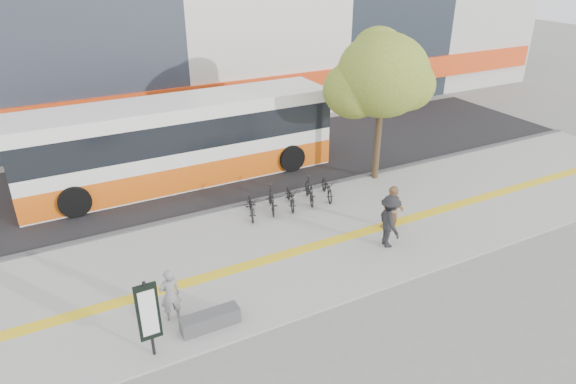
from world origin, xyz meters
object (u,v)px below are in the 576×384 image
street_tree (381,77)px  bus (181,143)px  bench (210,320)px  pedestrian_tan (393,209)px  pedestrian_dark (390,221)px  signboard (148,313)px  seated_woman (170,295)px

street_tree → bus: size_ratio=0.48×
bench → bus: size_ratio=0.12×
bench → pedestrian_tan: (7.53, 1.87, 0.62)m
bench → pedestrian_dark: (6.77, 1.09, 0.71)m
bench → bus: (2.29, 9.70, 1.41)m
pedestrian_dark → signboard: bearing=112.7°
signboard → bench: bearing=10.8°
bus → seated_woman: 9.45m
street_tree → pedestrian_tan: bearing=-118.4°
seated_woman → bus: bearing=-109.4°
pedestrian_tan → street_tree: bearing=120.9°
bench → bus: 10.07m
seated_woman → pedestrian_dark: size_ratio=0.84×
seated_woman → pedestrian_tan: 8.40m
bench → seated_woman: size_ratio=1.01×
bus → pedestrian_tan: size_ratio=7.82×
signboard → street_tree: 13.40m
street_tree → pedestrian_dark: size_ratio=3.37×
street_tree → pedestrian_tan: street_tree is taller
signboard → street_tree: bearing=29.1°
bench → pedestrian_tan: pedestrian_tan is taller
street_tree → seated_woman: 12.34m
street_tree → pedestrian_dark: bearing=-121.4°
signboard → pedestrian_tan: bearing=13.4°
bus → seated_woman: size_ratio=8.35×
pedestrian_tan → pedestrian_dark: 1.10m
bench → street_tree: 12.23m
bench → seated_woman: 1.27m
bench → seated_woman: bearing=134.7°
bus → pedestrian_tan: bus is taller
bench → pedestrian_dark: bearing=9.2°
pedestrian_tan → signboard: bearing=-107.2°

